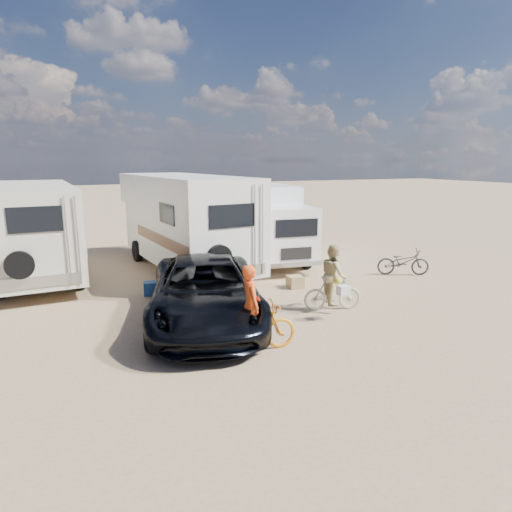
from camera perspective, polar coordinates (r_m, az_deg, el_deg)
name	(u,v)px	position (r m, az deg, el deg)	size (l,w,h in m)	color
ground	(256,330)	(10.95, -0.01, -9.36)	(140.00, 140.00, 0.00)	tan
rv_main	(185,223)	(16.71, -9.00, 4.10)	(2.64, 7.74, 3.46)	white
rv_left	(36,232)	(17.19, -26.13, 2.78)	(2.45, 7.49, 3.19)	beige
box_truck	(268,223)	(18.11, 1.52, 4.14)	(2.02, 6.11, 3.02)	white
dark_suv	(205,292)	(11.28, -6.44, -4.50)	(2.65, 5.75, 1.60)	black
bike_man	(251,328)	(9.63, -0.67, -9.09)	(0.70, 1.99, 1.05)	orange
bike_woman	(333,293)	(12.39, 9.68, -4.64)	(0.45, 1.58, 0.95)	beige
rider_man	(251,313)	(9.52, -0.67, -7.22)	(0.62, 0.41, 1.71)	#E64B18
rider_woman	(333,281)	(12.30, 9.74, -3.13)	(0.79, 0.62, 1.63)	tan
bike_parked	(403,262)	(16.75, 18.13, -0.71)	(0.63, 1.80, 0.94)	#282B28
cooler	(152,288)	(14.00, -13.00, -4.00)	(0.50, 0.37, 0.40)	navy
crate	(295,282)	(14.45, 5.00, -3.28)	(0.47, 0.47, 0.38)	#9D8052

